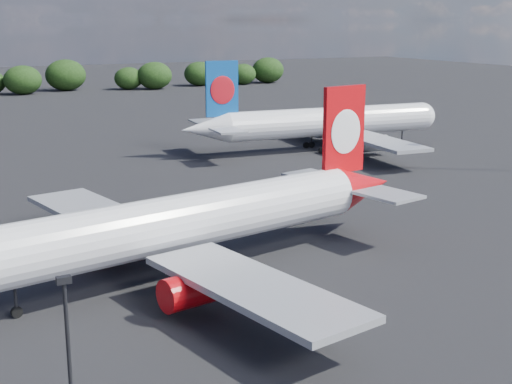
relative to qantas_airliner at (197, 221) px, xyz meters
name	(u,v)px	position (x,y,z in m)	size (l,w,h in m)	color
qantas_airliner	(197,221)	(0.00, 0.00, 0.00)	(44.96, 42.96, 14.73)	white
china_southern_airliner	(321,123)	(39.73, 44.77, 0.03)	(45.45, 43.22, 14.83)	white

